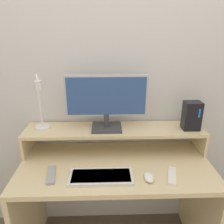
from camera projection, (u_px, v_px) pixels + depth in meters
The scene contains 10 objects.
wall_back at pixel (114, 71), 1.48m from camera, with size 6.00×0.05×2.50m.
desk at pixel (115, 190), 1.45m from camera, with size 1.20×0.56×0.72m.
monitor_shelf at pixel (115, 132), 1.48m from camera, with size 1.20×0.24×0.17m.
monitor at pixel (106, 100), 1.39m from camera, with size 0.52×0.16×0.36m.
desk_lamp at pixel (40, 108), 1.36m from camera, with size 0.13×0.25×0.37m.
router_dock at pixel (192, 116), 1.42m from camera, with size 0.11×0.09×0.19m.
keyboard at pixel (101, 176), 1.24m from camera, with size 0.36×0.15×0.02m.
mouse at pixel (149, 177), 1.22m from camera, with size 0.06×0.09×0.03m.
remote_control at pixel (51, 175), 1.26m from camera, with size 0.07×0.17×0.02m.
remote_secondary at pixel (172, 176), 1.25m from camera, with size 0.09×0.17×0.02m.
Camera 1 is at (-0.06, -0.89, 1.51)m, focal length 35.00 mm.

